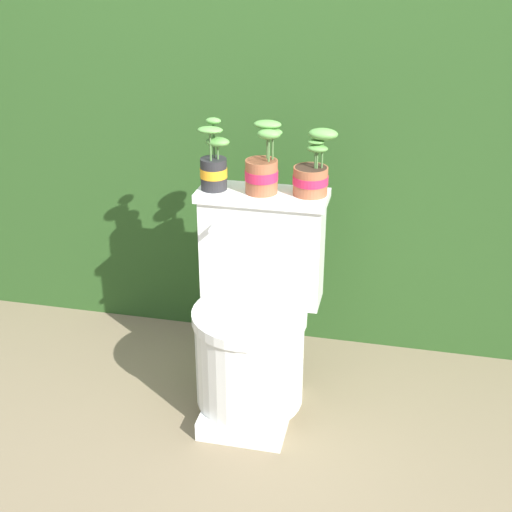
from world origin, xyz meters
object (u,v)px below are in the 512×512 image
(toilet, at_px, (254,325))
(potted_plant_left, at_px, (214,165))
(potted_plant_midleft, at_px, (263,168))
(potted_plant_middle, at_px, (312,173))

(toilet, bearing_deg, potted_plant_left, 142.35)
(toilet, distance_m, potted_plant_left, 0.57)
(potted_plant_midleft, distance_m, potted_plant_middle, 0.17)
(toilet, distance_m, potted_plant_middle, 0.56)
(potted_plant_midleft, height_order, potted_plant_middle, potted_plant_midleft)
(potted_plant_midleft, bearing_deg, potted_plant_middle, 5.56)
(potted_plant_left, xyz_separation_m, potted_plant_middle, (0.33, 0.02, -0.01))
(potted_plant_left, bearing_deg, potted_plant_middle, 3.78)
(toilet, height_order, potted_plant_midleft, potted_plant_midleft)
(potted_plant_left, bearing_deg, toilet, -37.65)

